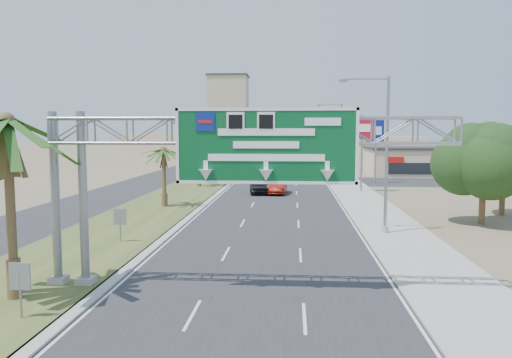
{
  "coord_description": "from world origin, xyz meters",
  "views": [
    {
      "loc": [
        1.54,
        -10.11,
        6.57
      ],
      "look_at": [
        -0.28,
        14.65,
        4.2
      ],
      "focal_mm": 35.0,
      "sensor_mm": 36.0,
      "label": 1
    }
  ],
  "objects_px": {
    "car_mid_lane": "(278,186)",
    "pole_sign_blue": "(376,134)",
    "sign_gantry": "(228,144)",
    "car_right_lane": "(309,166)",
    "car_left_lane": "(259,186)",
    "pole_sign_red_near": "(362,132)",
    "pole_sign_red_far": "(335,132)",
    "car_far": "(255,166)",
    "palm_near": "(7,122)",
    "signal_mast": "(315,142)",
    "store_building": "(430,162)"
  },
  "relations": [
    {
      "from": "car_mid_lane",
      "to": "pole_sign_blue",
      "type": "distance_m",
      "value": 17.35
    },
    {
      "from": "sign_gantry",
      "to": "car_right_lane",
      "type": "height_order",
      "value": "sign_gantry"
    },
    {
      "from": "car_left_lane",
      "to": "pole_sign_red_near",
      "type": "bearing_deg",
      "value": 5.15
    },
    {
      "from": "sign_gantry",
      "to": "pole_sign_red_far",
      "type": "height_order",
      "value": "pole_sign_red_far"
    },
    {
      "from": "car_left_lane",
      "to": "car_far",
      "type": "relative_size",
      "value": 0.86
    },
    {
      "from": "palm_near",
      "to": "car_far",
      "type": "distance_m",
      "value": 65.84
    },
    {
      "from": "signal_mast",
      "to": "pole_sign_red_far",
      "type": "height_order",
      "value": "pole_sign_red_far"
    },
    {
      "from": "signal_mast",
      "to": "car_far",
      "type": "bearing_deg",
      "value": 171.79
    },
    {
      "from": "store_building",
      "to": "pole_sign_red_near",
      "type": "height_order",
      "value": "pole_sign_red_near"
    },
    {
      "from": "signal_mast",
      "to": "pole_sign_blue",
      "type": "xyz_separation_m",
      "value": [
        6.8,
        -18.46,
        1.44
      ]
    },
    {
      "from": "car_right_lane",
      "to": "car_far",
      "type": "xyz_separation_m",
      "value": [
        -9.0,
        -0.97,
        0.09
      ]
    },
    {
      "from": "car_right_lane",
      "to": "car_far",
      "type": "height_order",
      "value": "car_far"
    },
    {
      "from": "palm_near",
      "to": "pole_sign_red_near",
      "type": "relative_size",
      "value": 1.0
    },
    {
      "from": "car_left_lane",
      "to": "car_far",
      "type": "xyz_separation_m",
      "value": [
        -2.67,
        31.18,
        -0.01
      ]
    },
    {
      "from": "pole_sign_red_far",
      "to": "pole_sign_blue",
      "type": "bearing_deg",
      "value": -83.16
    },
    {
      "from": "car_right_lane",
      "to": "pole_sign_red_near",
      "type": "xyz_separation_m",
      "value": [
        4.67,
        -29.94,
        5.82
      ]
    },
    {
      "from": "signal_mast",
      "to": "car_mid_lane",
      "type": "distance_m",
      "value": 30.47
    },
    {
      "from": "signal_mast",
      "to": "car_right_lane",
      "type": "distance_m",
      "value": 4.87
    },
    {
      "from": "sign_gantry",
      "to": "pole_sign_red_near",
      "type": "height_order",
      "value": "pole_sign_red_near"
    },
    {
      "from": "store_building",
      "to": "pole_sign_blue",
      "type": "xyz_separation_m",
      "value": [
        -10.03,
        -12.49,
        4.29
      ]
    },
    {
      "from": "signal_mast",
      "to": "car_left_lane",
      "type": "distance_m",
      "value": 30.88
    },
    {
      "from": "signal_mast",
      "to": "store_building",
      "type": "bearing_deg",
      "value": -19.54
    },
    {
      "from": "pole_sign_blue",
      "to": "store_building",
      "type": "bearing_deg",
      "value": 51.23
    },
    {
      "from": "store_building",
      "to": "car_right_lane",
      "type": "distance_m",
      "value": 19.59
    },
    {
      "from": "car_far",
      "to": "palm_near",
      "type": "bearing_deg",
      "value": -88.56
    },
    {
      "from": "car_left_lane",
      "to": "pole_sign_red_far",
      "type": "bearing_deg",
      "value": 66.84
    },
    {
      "from": "car_mid_lane",
      "to": "pole_sign_red_near",
      "type": "distance_m",
      "value": 10.87
    },
    {
      "from": "signal_mast",
      "to": "car_left_lane",
      "type": "bearing_deg",
      "value": -103.55
    },
    {
      "from": "car_mid_lane",
      "to": "car_left_lane",
      "type": "bearing_deg",
      "value": -176.55
    },
    {
      "from": "car_far",
      "to": "pole_sign_red_far",
      "type": "distance_m",
      "value": 15.59
    },
    {
      "from": "palm_near",
      "to": "car_right_lane",
      "type": "height_order",
      "value": "palm_near"
    },
    {
      "from": "car_left_lane",
      "to": "pole_sign_red_near",
      "type": "distance_m",
      "value": 12.59
    },
    {
      "from": "pole_sign_red_near",
      "to": "pole_sign_red_far",
      "type": "distance_m",
      "value": 33.89
    },
    {
      "from": "pole_sign_blue",
      "to": "pole_sign_red_near",
      "type": "bearing_deg",
      "value": -108.11
    },
    {
      "from": "sign_gantry",
      "to": "pole_sign_red_near",
      "type": "xyz_separation_m",
      "value": [
        10.06,
        34.49,
        0.45
      ]
    },
    {
      "from": "pole_sign_blue",
      "to": "car_far",
      "type": "bearing_deg",
      "value": 129.94
    },
    {
      "from": "signal_mast",
      "to": "car_far",
      "type": "distance_m",
      "value": 10.74
    },
    {
      "from": "sign_gantry",
      "to": "signal_mast",
      "type": "bearing_deg",
      "value": 84.26
    },
    {
      "from": "car_mid_lane",
      "to": "car_far",
      "type": "height_order",
      "value": "same"
    },
    {
      "from": "store_building",
      "to": "car_mid_lane",
      "type": "relative_size",
      "value": 3.77
    },
    {
      "from": "car_mid_lane",
      "to": "pole_sign_red_near",
      "type": "bearing_deg",
      "value": 17.05
    },
    {
      "from": "pole_sign_red_near",
      "to": "pole_sign_blue",
      "type": "distance_m",
      "value": 9.57
    },
    {
      "from": "signal_mast",
      "to": "car_mid_lane",
      "type": "bearing_deg",
      "value": -99.82
    },
    {
      "from": "sign_gantry",
      "to": "car_far",
      "type": "bearing_deg",
      "value": 93.25
    },
    {
      "from": "sign_gantry",
      "to": "pole_sign_blue",
      "type": "bearing_deg",
      "value": 73.35
    },
    {
      "from": "palm_near",
      "to": "car_far",
      "type": "xyz_separation_m",
      "value": [
        4.53,
        65.39,
        -6.14
      ]
    },
    {
      "from": "car_far",
      "to": "pole_sign_red_far",
      "type": "xyz_separation_m",
      "value": [
        13.67,
        4.91,
        5.65
      ]
    },
    {
      "from": "palm_near",
      "to": "pole_sign_red_far",
      "type": "height_order",
      "value": "palm_near"
    },
    {
      "from": "palm_near",
      "to": "sign_gantry",
      "type": "bearing_deg",
      "value": 13.32
    },
    {
      "from": "car_right_lane",
      "to": "signal_mast",
      "type": "bearing_deg",
      "value": -65.4
    }
  ]
}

